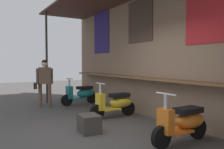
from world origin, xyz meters
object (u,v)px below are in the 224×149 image
object	(u,v)px
scooter_teal	(82,94)
merchandise_crate	(89,124)
scooter_orange	(184,122)
scooter_yellow	(116,103)
shopper_with_handbag	(44,79)

from	to	relation	value
scooter_teal	merchandise_crate	xyz separation A→B (m)	(3.20, -1.24, -0.20)
scooter_orange	scooter_yellow	bearing A→B (deg)	-91.70
shopper_with_handbag	merchandise_crate	world-z (taller)	shopper_with_handbag
scooter_orange	scooter_teal	bearing A→B (deg)	-91.70
scooter_teal	merchandise_crate	distance (m)	3.43
scooter_teal	shopper_with_handbag	xyz separation A→B (m)	(-0.20, -1.29, 0.58)
scooter_yellow	scooter_orange	world-z (taller)	same
shopper_with_handbag	scooter_orange	bearing A→B (deg)	24.69
scooter_orange	shopper_with_handbag	xyz separation A→B (m)	(-4.89, -1.29, 0.58)
scooter_teal	scooter_yellow	distance (m)	2.31
scooter_yellow	scooter_orange	distance (m)	2.39
scooter_teal	scooter_yellow	xyz separation A→B (m)	(2.31, 0.00, 0.00)
scooter_teal	scooter_yellow	bearing A→B (deg)	86.41
shopper_with_handbag	merchandise_crate	bearing A→B (deg)	10.79
scooter_yellow	shopper_with_handbag	world-z (taller)	shopper_with_handbag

